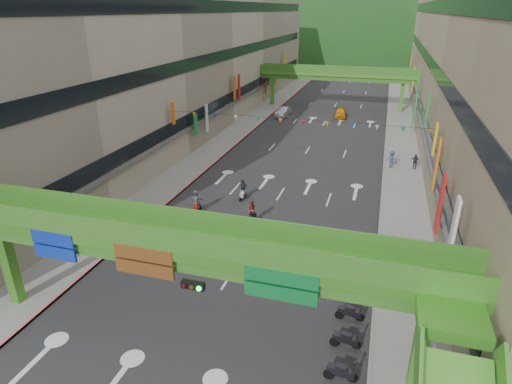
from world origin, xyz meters
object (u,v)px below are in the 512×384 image
overpass_near (196,264)px  scooter_rider_mid (252,212)px  car_silver (283,112)px  scooter_rider_near (172,248)px  car_yellow (340,113)px  pedestrian_red (428,259)px

overpass_near → scooter_rider_mid: bearing=96.9°
overpass_near → car_silver: bearing=98.8°
scooter_rider_near → car_yellow: scooter_rider_near is taller
overpass_near → car_yellow: size_ratio=6.34×
scooter_rider_near → scooter_rider_mid: (3.59, 6.78, 0.07)m
car_yellow → pedestrian_red: (10.38, -42.18, 0.12)m
scooter_rider_mid → car_silver: (-6.21, 37.12, -0.33)m
overpass_near → car_silver: 52.03m
overpass_near → car_silver: (-7.93, 51.23, -4.46)m
overpass_near → scooter_rider_near: overpass_near is taller
pedestrian_red → car_yellow: bearing=104.7°
car_yellow → pedestrian_red: pedestrian_red is taller
scooter_rider_near → car_silver: (-2.62, 43.90, -0.27)m
scooter_rider_mid → pedestrian_red: (12.99, -3.05, -0.20)m
scooter_rider_near → car_yellow: (6.19, 45.91, -0.26)m
scooter_rider_near → scooter_rider_mid: scooter_rider_near is taller
scooter_rider_mid → car_yellow: (2.60, 39.13, -0.33)m
overpass_near → scooter_rider_mid: overpass_near is taller
car_silver → car_yellow: 9.04m
car_silver → car_yellow: car_yellow is taller
overpass_near → scooter_rider_near: size_ratio=13.09×
car_silver → pedestrian_red: pedestrian_red is taller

